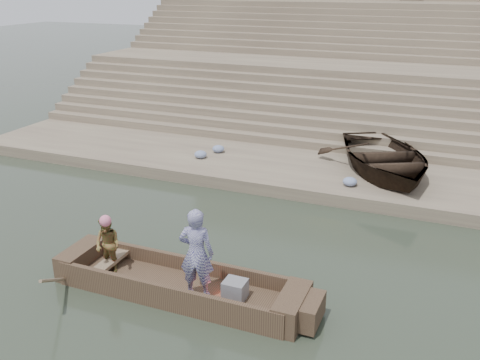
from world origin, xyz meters
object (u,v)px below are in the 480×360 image
Objects in this scene: standing_man at (197,253)px; rowing_man at (108,245)px; main_rowboat at (179,289)px; beached_rowboat at (384,157)px; television at (235,289)px.

standing_man is 1.51× the size of rowing_man.
main_rowboat is 1.87m from rowing_man.
main_rowboat is 8.95m from beached_rowboat.
television is (0.75, 0.20, -0.78)m from standing_man.
beached_rowboat is (1.79, 8.36, 0.51)m from television.
television is at bearing 6.81° from rowing_man.
television is (1.32, 0.00, 0.31)m from main_rowboat.
standing_man is at bearing -165.18° from television.
standing_man is at bearing 2.22° from rowing_man.
main_rowboat is 0.98× the size of beached_rowboat.
standing_man is 4.26× the size of television.
beached_rowboat is (4.81, 8.42, 0.06)m from rowing_man.
main_rowboat is at bearing -30.25° from standing_man.
rowing_man is 9.70m from beached_rowboat.
television reaches higher than main_rowboat.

